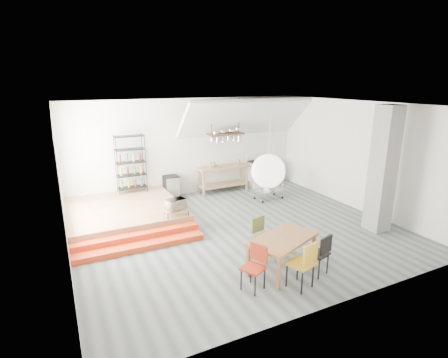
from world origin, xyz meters
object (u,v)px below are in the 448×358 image
stove (257,174)px  mini_fridge (171,187)px  dining_table (283,241)px  rolling_cart (269,182)px

stove → mini_fridge: bearing=179.2°
dining_table → rolling_cart: size_ratio=1.80×
stove → dining_table: bearing=-116.3°
stove → rolling_cart: bearing=-106.4°
rolling_cart → mini_fridge: bearing=147.2°
stove → rolling_cart: (-0.41, -1.41, 0.09)m
dining_table → stove: bearing=41.8°
dining_table → mini_fridge: mini_fridge is taller
dining_table → mini_fridge: 5.35m
rolling_cart → dining_table: bearing=-125.3°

